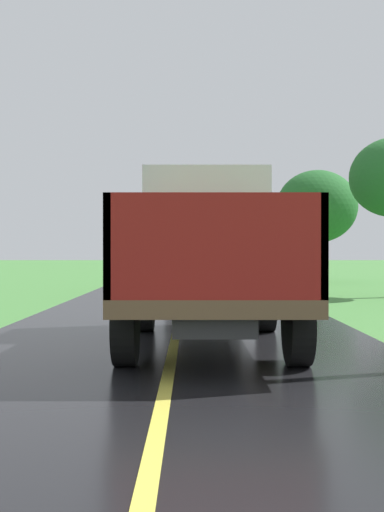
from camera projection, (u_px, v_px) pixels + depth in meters
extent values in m
cube|color=#2D2D30|center=(207.00, 305.00, 9.48)|extent=(0.90, 5.51, 0.24)
cube|color=brown|center=(207.00, 292.00, 9.48)|extent=(2.30, 5.80, 0.20)
cube|color=silver|center=(204.00, 225.00, 11.42)|extent=(2.10, 1.90, 1.90)
cube|color=black|center=(203.00, 210.00, 12.38)|extent=(1.78, 0.02, 0.76)
cube|color=maroon|center=(125.00, 247.00, 8.50)|extent=(0.08, 3.85, 1.10)
cube|color=maroon|center=(293.00, 247.00, 8.50)|extent=(0.08, 3.85, 1.10)
cube|color=maroon|center=(214.00, 246.00, 6.62)|extent=(2.30, 0.08, 1.10)
cube|color=maroon|center=(206.00, 248.00, 10.39)|extent=(2.30, 0.08, 1.10)
cylinder|color=black|center=(144.00, 302.00, 11.28)|extent=(0.28, 1.00, 1.00)
cylinder|color=black|center=(265.00, 302.00, 11.29)|extent=(0.28, 1.00, 1.00)
cylinder|color=black|center=(125.00, 325.00, 7.89)|extent=(0.28, 1.00, 1.00)
cylinder|color=black|center=(296.00, 325.00, 7.89)|extent=(0.28, 1.00, 1.00)
ellipsoid|color=#82B236|center=(195.00, 276.00, 8.98)|extent=(0.51, 0.57, 0.40)
ellipsoid|color=#7BAC29|center=(154.00, 254.00, 8.08)|extent=(0.47, 0.58, 0.47)
ellipsoid|color=#8FC02C|center=(153.00, 250.00, 9.32)|extent=(0.48, 0.52, 0.46)
ellipsoid|color=#7DC036|center=(163.00, 254.00, 7.38)|extent=(0.59, 0.64, 0.49)
ellipsoid|color=#8BB42D|center=(204.00, 251.00, 9.58)|extent=(0.44, 0.44, 0.36)
ellipsoid|color=#8DC537|center=(230.00, 275.00, 8.34)|extent=(0.42, 0.43, 0.45)
ellipsoid|color=#8CAE28|center=(274.00, 250.00, 8.77)|extent=(0.58, 0.73, 0.37)
ellipsoid|color=#8AB721|center=(178.00, 279.00, 7.66)|extent=(0.46, 0.48, 0.50)
ellipsoid|color=#90B635|center=(263.00, 249.00, 9.36)|extent=(0.50, 0.51, 0.38)
ellipsoid|color=#86C527|center=(238.00, 249.00, 9.62)|extent=(0.40, 0.49, 0.50)
ellipsoid|color=#80C524|center=(227.00, 251.00, 8.57)|extent=(0.48, 0.61, 0.51)
ellipsoid|color=#85B720|center=(166.00, 272.00, 9.21)|extent=(0.45, 0.41, 0.43)
ellipsoid|color=#93B528|center=(151.00, 227.00, 8.23)|extent=(0.41, 0.40, 0.50)
cube|color=#2D2D30|center=(200.00, 274.00, 22.43)|extent=(0.90, 5.51, 0.24)
cube|color=brown|center=(200.00, 268.00, 22.43)|extent=(2.30, 5.80, 0.20)
cube|color=gold|center=(200.00, 239.00, 24.37)|extent=(2.10, 1.90, 1.90)
cube|color=black|center=(199.00, 231.00, 25.32)|extent=(1.79, 0.02, 0.76)
cube|color=#232328|center=(167.00, 249.00, 21.45)|extent=(0.08, 3.85, 1.10)
cube|color=#232328|center=(234.00, 249.00, 21.45)|extent=(0.08, 3.85, 1.10)
cube|color=#232328|center=(202.00, 249.00, 19.57)|extent=(2.30, 0.08, 1.10)
cube|color=#232328|center=(200.00, 249.00, 23.34)|extent=(2.30, 0.08, 1.10)
cylinder|color=black|center=(172.00, 275.00, 24.23)|extent=(0.28, 1.00, 1.00)
cylinder|color=black|center=(228.00, 275.00, 24.23)|extent=(0.28, 1.00, 1.00)
cylinder|color=black|center=(169.00, 279.00, 20.84)|extent=(0.28, 1.00, 1.00)
cylinder|color=black|center=(234.00, 279.00, 20.84)|extent=(0.28, 1.00, 1.00)
ellipsoid|color=#91AF2D|center=(185.00, 262.00, 20.12)|extent=(0.50, 0.56, 0.41)
ellipsoid|color=#8AB226|center=(184.00, 251.00, 21.83)|extent=(0.56, 0.60, 0.51)
ellipsoid|color=#7DB433|center=(208.00, 251.00, 21.77)|extent=(0.51, 0.48, 0.40)
ellipsoid|color=#8ABE37|center=(180.00, 251.00, 21.12)|extent=(0.45, 0.47, 0.38)
ellipsoid|color=#8AC123|center=(217.00, 260.00, 22.75)|extent=(0.48, 0.45, 0.51)
ellipsoid|color=#86C126|center=(179.00, 240.00, 20.54)|extent=(0.50, 0.47, 0.48)
ellipsoid|color=#86B827|center=(178.00, 252.00, 20.95)|extent=(0.46, 0.52, 0.39)
ellipsoid|color=#7BAD2F|center=(192.00, 240.00, 20.57)|extent=(0.52, 0.55, 0.38)
ellipsoid|color=#8FC431|center=(176.00, 261.00, 20.95)|extent=(0.47, 0.45, 0.37)
ellipsoid|color=#89B62D|center=(203.00, 261.00, 22.11)|extent=(0.40, 0.46, 0.43)
cylinder|color=#4C3823|center=(315.00, 260.00, 30.32)|extent=(0.28, 0.28, 2.04)
ellipsoid|color=#236028|center=(316.00, 206.00, 30.29)|extent=(3.78, 3.78, 3.40)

